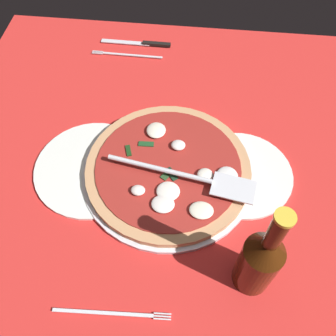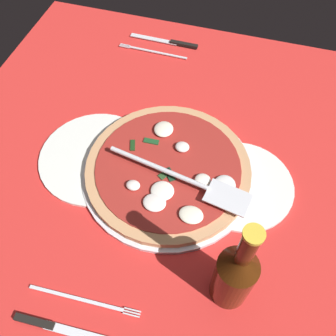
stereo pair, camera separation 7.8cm
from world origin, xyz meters
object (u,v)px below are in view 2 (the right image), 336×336
(pizza_server, at_px, (184,179))
(beer_bottle, at_px, (235,274))
(place_setting_far, at_px, (70,315))
(pizza, at_px, (169,169))
(place_setting_near, at_px, (162,48))
(dinner_plate_left, at_px, (241,185))
(dinner_plate_right, at_px, (97,156))

(pizza_server, relative_size, beer_bottle, 1.24)
(pizza_server, xyz_separation_m, place_setting_far, (0.12, 0.30, -0.04))
(pizza, xyz_separation_m, place_setting_near, (0.14, -0.40, -0.02))
(pizza_server, height_order, beer_bottle, beer_bottle)
(dinner_plate_left, height_order, place_setting_near, place_setting_near)
(dinner_plate_left, relative_size, place_setting_far, 0.99)
(dinner_plate_left, relative_size, place_setting_near, 1.01)
(dinner_plate_left, distance_m, dinner_plate_right, 0.32)
(beer_bottle, bearing_deg, pizza_server, -54.02)
(dinner_plate_right, relative_size, beer_bottle, 1.01)
(dinner_plate_right, distance_m, beer_bottle, 0.40)
(pizza_server, relative_size, place_setting_far, 1.38)
(place_setting_near, relative_size, place_setting_far, 0.98)
(pizza_server, bearing_deg, place_setting_near, 122.73)
(place_setting_far, relative_size, beer_bottle, 0.90)
(dinner_plate_left, bearing_deg, pizza, 5.65)
(pizza, bearing_deg, place_setting_near, -70.95)
(beer_bottle, bearing_deg, place_setting_far, 25.14)
(dinner_plate_left, xyz_separation_m, beer_bottle, (-0.02, 0.22, 0.09))
(dinner_plate_right, height_order, beer_bottle, beer_bottle)
(dinner_plate_right, relative_size, place_setting_far, 1.12)
(dinner_plate_right, bearing_deg, place_setting_near, -94.09)
(pizza, bearing_deg, pizza_server, 144.56)
(pizza_server, bearing_deg, place_setting_far, -102.58)
(dinner_plate_left, distance_m, beer_bottle, 0.24)
(dinner_plate_left, distance_m, place_setting_far, 0.41)
(place_setting_near, bearing_deg, pizza_server, 113.46)
(pizza, height_order, place_setting_far, pizza)
(dinner_plate_right, height_order, pizza, pizza)
(pizza, relative_size, beer_bottle, 1.41)
(pizza_server, distance_m, beer_bottle, 0.22)
(dinner_plate_left, distance_m, place_setting_near, 0.48)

